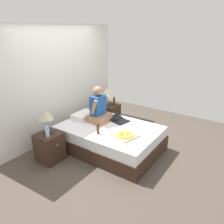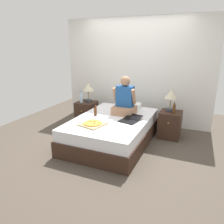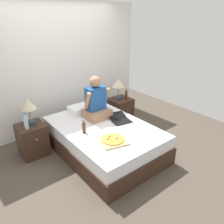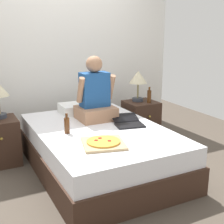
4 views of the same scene
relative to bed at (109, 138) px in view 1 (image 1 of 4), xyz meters
name	(u,v)px [view 1 (image 1 of 4)]	position (x,y,z in m)	size (l,w,h in m)	color
ground_plane	(110,148)	(0.00, 0.00, -0.25)	(5.65, 5.65, 0.00)	#4C4238
wall_back	(60,83)	(0.00, 1.39, 1.00)	(3.65, 0.12, 2.50)	silver
bed	(109,138)	(0.00, 0.00, 0.00)	(1.40, 2.06, 0.51)	#382319
nightstand_left	(50,147)	(-1.00, 0.70, 0.03)	(0.44, 0.47, 0.56)	#382319
lamp_on_left_nightstand	(46,117)	(-0.96, 0.75, 0.64)	(0.26, 0.26, 0.45)	#333842
water_bottle	(47,131)	(-1.08, 0.61, 0.42)	(0.07, 0.07, 0.28)	silver
nightstand_right	(109,115)	(1.00, 0.70, 0.03)	(0.44, 0.47, 0.56)	#382319
lamp_on_right_nightstand	(107,93)	(0.97, 0.75, 0.64)	(0.26, 0.26, 0.45)	#333842
beer_bottle	(114,101)	(1.07, 0.60, 0.41)	(0.06, 0.06, 0.23)	#512D14
pillow	(84,115)	(0.06, 0.75, 0.32)	(0.52, 0.34, 0.12)	white
person_seated	(99,109)	(0.11, 0.36, 0.54)	(0.47, 0.40, 0.78)	#A37556
laptop	(120,120)	(0.37, -0.02, 0.28)	(0.40, 0.47, 0.07)	black
pizza_box	(125,135)	(-0.18, -0.49, 0.28)	(0.49, 0.49, 0.05)	tan
beer_bottle_on_bed	(98,129)	(-0.38, 0.00, 0.35)	(0.06, 0.06, 0.22)	#4C2811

